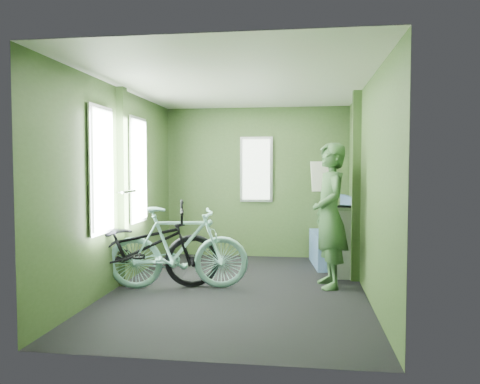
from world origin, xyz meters
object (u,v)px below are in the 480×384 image
at_px(bicycle_black, 138,290).
at_px(bench_seat, 334,245).
at_px(bicycle_mint, 178,290).
at_px(passenger, 330,215).
at_px(waste_box, 346,242).

bearing_deg(bicycle_black, bench_seat, -69.40).
bearing_deg(bench_seat, bicycle_mint, -145.87).
xyz_separation_m(bicycle_mint, bench_seat, (1.82, 1.56, 0.29)).
bearing_deg(bicycle_black, passenger, -93.69).
relative_size(passenger, waste_box, 1.87).
bearing_deg(waste_box, passenger, -113.50).
distance_m(bicycle_mint, waste_box, 2.18).
bearing_deg(bench_seat, bicycle_black, -150.63).
xyz_separation_m(passenger, bench_seat, (0.13, 1.20, -0.54)).
xyz_separation_m(bicycle_mint, passenger, (1.70, 0.36, 0.83)).
distance_m(bicycle_mint, bench_seat, 2.42).
relative_size(bicycle_mint, bench_seat, 1.61).
height_order(bicycle_mint, bench_seat, bench_seat).
bearing_deg(bicycle_mint, bicycle_black, 89.81).
bearing_deg(passenger, bench_seat, 162.50).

